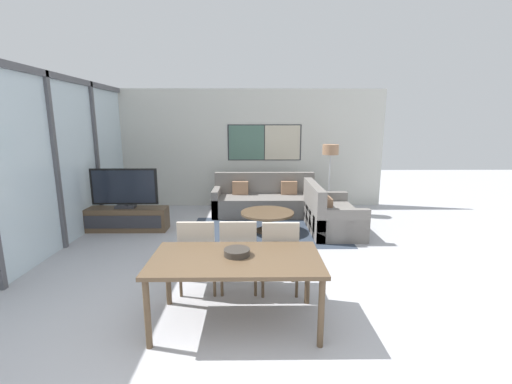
% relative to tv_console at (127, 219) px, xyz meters
% --- Properties ---
extents(ground_plane, '(24.00, 24.00, 0.00)m').
position_rel_tv_console_xyz_m(ground_plane, '(2.17, -3.80, -0.22)').
color(ground_plane, '#B2B2B7').
extents(wall_back, '(6.80, 0.09, 2.80)m').
position_rel_tv_console_xyz_m(wall_back, '(2.19, 1.99, 1.19)').
color(wall_back, silver).
rests_on(wall_back, ground_plane).
extents(window_wall_left, '(0.07, 5.79, 2.80)m').
position_rel_tv_console_xyz_m(window_wall_left, '(-0.73, -0.91, 1.31)').
color(window_wall_left, silver).
rests_on(window_wall_left, ground_plane).
extents(area_rug, '(2.90, 1.87, 0.01)m').
position_rel_tv_console_xyz_m(area_rug, '(2.69, -0.11, -0.22)').
color(area_rug, '#333D4C').
rests_on(area_rug, ground_plane).
extents(tv_console, '(1.54, 0.42, 0.44)m').
position_rel_tv_console_xyz_m(tv_console, '(0.00, 0.00, 0.00)').
color(tv_console, brown).
rests_on(tv_console, ground_plane).
extents(television, '(1.24, 0.20, 0.75)m').
position_rel_tv_console_xyz_m(television, '(0.00, 0.00, 0.60)').
color(television, '#2D2D33').
rests_on(television, tv_console).
extents(sofa_main, '(2.29, 0.90, 0.90)m').
position_rel_tv_console_xyz_m(sofa_main, '(2.69, 1.19, 0.06)').
color(sofa_main, slate).
rests_on(sofa_main, ground_plane).
extents(sofa_side, '(0.90, 1.56, 0.90)m').
position_rel_tv_console_xyz_m(sofa_side, '(3.85, -0.05, 0.06)').
color(sofa_side, slate).
rests_on(sofa_side, ground_plane).
extents(coffee_table, '(1.00, 1.00, 0.38)m').
position_rel_tv_console_xyz_m(coffee_table, '(2.69, -0.11, 0.07)').
color(coffee_table, brown).
rests_on(coffee_table, ground_plane).
extents(dining_table, '(1.70, 0.90, 0.72)m').
position_rel_tv_console_xyz_m(dining_table, '(2.24, -3.12, 0.43)').
color(dining_table, brown).
rests_on(dining_table, ground_plane).
extents(dining_chair_left, '(0.46, 0.46, 0.92)m').
position_rel_tv_console_xyz_m(dining_chair_left, '(1.75, -2.44, 0.29)').
color(dining_chair_left, '#B2A899').
rests_on(dining_chair_left, ground_plane).
extents(dining_chair_centre, '(0.46, 0.46, 0.92)m').
position_rel_tv_console_xyz_m(dining_chair_centre, '(2.24, -2.44, 0.29)').
color(dining_chair_centre, '#B2A899').
rests_on(dining_chair_centre, ground_plane).
extents(dining_chair_right, '(0.46, 0.46, 0.92)m').
position_rel_tv_console_xyz_m(dining_chair_right, '(2.72, -2.48, 0.29)').
color(dining_chair_right, '#B2A899').
rests_on(dining_chair_right, ground_plane).
extents(fruit_bowl, '(0.27, 0.27, 0.07)m').
position_rel_tv_console_xyz_m(fruit_bowl, '(2.25, -3.06, 0.54)').
color(fruit_bowl, '#332D28').
rests_on(fruit_bowl, dining_table).
extents(floor_lamp, '(0.35, 0.35, 1.56)m').
position_rel_tv_console_xyz_m(floor_lamp, '(4.11, 1.13, 1.11)').
color(floor_lamp, '#2D2D33').
rests_on(floor_lamp, ground_plane).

